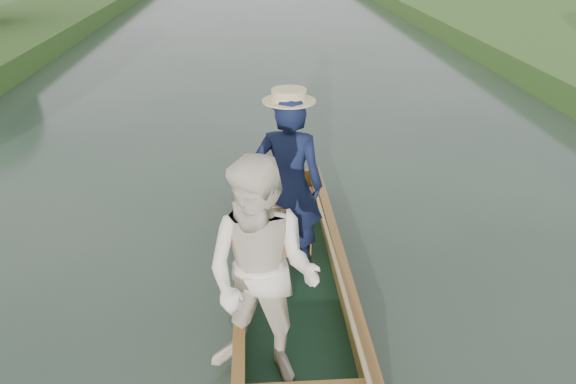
{
  "coord_description": "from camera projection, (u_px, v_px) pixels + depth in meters",
  "views": [
    {
      "loc": [
        -0.35,
        -4.68,
        3.46
      ],
      "look_at": [
        0.0,
        0.6,
        0.95
      ],
      "focal_mm": 35.0,
      "sensor_mm": 36.0,
      "label": 1
    }
  ],
  "objects": [
    {
      "name": "punt",
      "position": [
        279.0,
        253.0,
        5.13
      ],
      "size": [
        1.44,
        5.0,
        2.04
      ],
      "color": "black",
      "rests_on": "ground"
    },
    {
      "name": "ground",
      "position": [
        292.0,
        301.0,
        5.72
      ],
      "size": [
        120.0,
        120.0,
        0.0
      ],
      "primitive_type": "plane",
      "color": "#283D30",
      "rests_on": "ground"
    }
  ]
}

